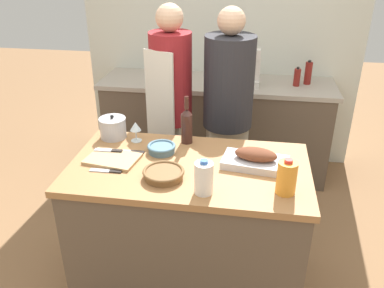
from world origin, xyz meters
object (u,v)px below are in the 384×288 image
knife_chef (128,151)px  knife_bread (109,150)px  milk_jug (204,178)px  condiment_bottle_short (308,73)px  wine_glass_left (136,127)px  juice_jug (287,177)px  person_cook_aproned (171,105)px  cutting_board (113,159)px  person_cook_guest (228,111)px  stand_mixer (250,71)px  stock_pot (113,128)px  wine_bottle_green (187,125)px  condiment_bottle_tall (297,77)px  roasting_pan (255,159)px  wicker_basket (164,173)px  mixing_bowl (162,148)px  knife_paring (107,171)px

knife_chef → knife_bread: size_ratio=1.30×
milk_jug → condiment_bottle_short: size_ratio=0.87×
wine_glass_left → knife_chef: bearing=-94.2°
condiment_bottle_short → juice_jug: bearing=-98.7°
wine_glass_left → person_cook_aproned: size_ratio=0.08×
cutting_board → person_cook_guest: size_ratio=0.19×
juice_jug → person_cook_aproned: size_ratio=0.11×
stand_mixer → stock_pot: bearing=-125.1°
wine_bottle_green → person_cook_guest: (0.22, 0.56, -0.11)m
knife_bread → condiment_bottle_short: condiment_bottle_short is taller
milk_jug → person_cook_aproned: size_ratio=0.11×
cutting_board → person_cook_guest: bearing=54.6°
person_cook_aproned → milk_jug: bearing=-47.6°
condiment_bottle_tall → condiment_bottle_short: size_ratio=0.79×
roasting_pan → wicker_basket: size_ratio=1.73×
wicker_basket → person_cook_guest: size_ratio=0.14×
mixing_bowl → knife_paring: size_ratio=0.95×
stock_pot → milk_jug: size_ratio=0.92×
wine_bottle_green → condiment_bottle_short: bearing=57.2°
wicker_basket → juice_jug: 0.65m
wicker_basket → condiment_bottle_tall: (0.83, 1.73, 0.04)m
juice_jug → cutting_board: bearing=169.0°
cutting_board → knife_paring: (0.01, -0.13, -0.01)m
knife_bread → person_cook_guest: 1.02m
juice_jug → wicker_basket: bearing=176.0°
wine_glass_left → condiment_bottle_tall: (1.10, 1.31, -0.02)m
wicker_basket → condiment_bottle_short: condiment_bottle_short is taller
condiment_bottle_short → wicker_basket: bearing=-117.2°
mixing_bowl → knife_paring: bearing=-132.7°
cutting_board → knife_chef: (0.06, 0.11, -0.01)m
wine_glass_left → condiment_bottle_tall: condiment_bottle_tall is taller
knife_chef → knife_paring: (-0.04, -0.24, 0.00)m
wicker_basket → milk_jug: (0.23, -0.11, 0.06)m
mixing_bowl → person_cook_aproned: (-0.09, 0.71, 0.00)m
stand_mixer → wicker_basket: bearing=-103.9°
juice_jug → stand_mixer: 1.71m
person_cook_aproned → wine_glass_left: bearing=-77.8°
juice_jug → knife_chef: size_ratio=0.86×
wicker_basket → milk_jug: bearing=-24.9°
milk_jug → wicker_basket: bearing=155.1°
knife_bread → condiment_bottle_tall: size_ratio=1.01×
stock_pot → condiment_bottle_short: 1.92m
knife_chef → stand_mixer: stand_mixer is taller
wicker_basket → wine_glass_left: bearing=123.1°
knife_chef → wine_glass_left: bearing=85.8°
roasting_pan → wine_glass_left: bearing=164.6°
wicker_basket → knife_chef: wicker_basket is taller
stock_pot → knife_bread: bearing=-77.6°
roasting_pan → knife_paring: (-0.82, -0.19, -0.04)m
knife_paring → condiment_bottle_short: bearing=54.9°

